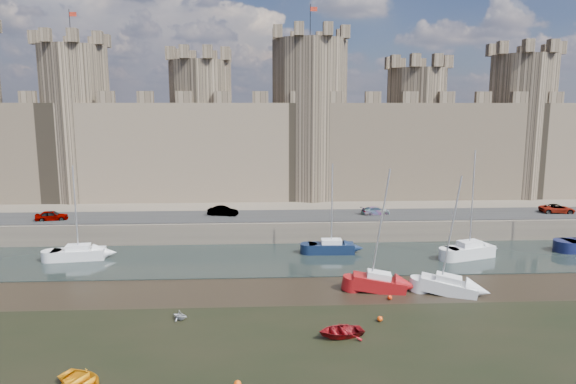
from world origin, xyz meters
name	(u,v)px	position (x,y,z in m)	size (l,w,h in m)	color
ground	(347,375)	(0.00, 0.00, 0.00)	(160.00, 160.00, 0.00)	black
water_channel	(311,258)	(0.00, 24.00, 0.04)	(160.00, 12.00, 0.08)	black
quay	(291,192)	(0.00, 60.00, 1.25)	(160.00, 60.00, 2.50)	#4C443A
road	(303,216)	(0.00, 34.00, 2.55)	(160.00, 7.00, 0.10)	black
castle	(292,136)	(-0.64, 48.00, 11.67)	(108.50, 11.00, 29.00)	#42382B
car_0	(52,216)	(-30.32, 32.82, 3.12)	(1.47, 3.66, 1.25)	gray
car_1	(223,211)	(-10.05, 34.53, 3.12)	(1.30, 3.73, 1.23)	gray
car_2	(376,211)	(9.19, 34.22, 3.03)	(1.49, 3.66, 1.06)	gray
car_3	(557,209)	(32.62, 33.98, 3.09)	(1.95, 4.22, 1.17)	gray
sailboat_0	(79,253)	(-24.54, 24.81, 0.78)	(5.57, 2.78, 9.98)	silver
sailboat_1	(331,247)	(2.45, 25.78, 0.79)	(5.00, 2.08, 9.90)	black
sailboat_2	(469,250)	(16.97, 23.39, 0.89)	(5.71, 3.65, 11.51)	silver
sailboat_4	(379,282)	(5.10, 14.14, 0.79)	(4.89, 2.53, 10.89)	maroon
sailboat_5	(448,285)	(10.99, 13.18, 0.74)	(5.15, 3.48, 10.36)	silver
dinghy_0	(81,381)	(-15.66, -0.50, 0.34)	(2.36, 0.68, 3.30)	orange
dinghy_3	(180,316)	(-11.42, 8.71, 0.36)	(1.18, 0.72, 1.36)	beige
dinghy_4	(341,332)	(0.37, 5.22, 0.35)	(2.40, 0.70, 3.36)	maroon
buoy_1	(390,298)	(5.57, 12.00, 0.20)	(0.40, 0.40, 0.40)	red
buoy_3	(380,319)	(3.74, 7.69, 0.21)	(0.43, 0.43, 0.43)	#DC4009
buoy_4	(238,384)	(-6.59, -1.01, 0.22)	(0.44, 0.44, 0.44)	#D74909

